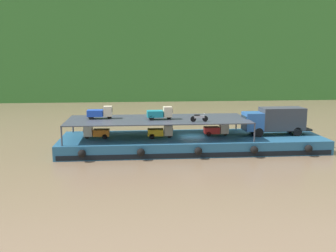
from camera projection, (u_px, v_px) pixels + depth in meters
ground_plane at (192, 149)px, 42.27m from camera, size 400.00×400.00×0.00m
hillside_far_bank at (157, 30)px, 99.81m from camera, size 127.89×31.25×31.13m
cargo_barge at (192, 143)px, 42.10m from camera, size 28.91×8.65×1.50m
covered_lorry at (275, 120)px, 42.53m from camera, size 7.89×2.41×3.10m
cargo_rack at (158, 120)px, 41.33m from camera, size 19.71×7.21×2.00m
mini_truck_lower_stern at (96, 132)px, 40.76m from camera, size 2.75×1.21×1.38m
mini_truck_lower_aft at (161, 132)px, 41.04m from camera, size 2.76×1.24×1.38m
mini_truck_lower_mid at (217, 130)px, 42.23m from camera, size 2.79×1.28×1.38m
mini_truck_upper_stern at (100, 112)px, 41.39m from camera, size 2.74×1.21×1.38m
mini_truck_upper_mid at (160, 113)px, 40.90m from camera, size 2.78×1.28×1.38m
motorcycle_upper_port at (199, 118)px, 39.49m from camera, size 1.90×0.55×0.87m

